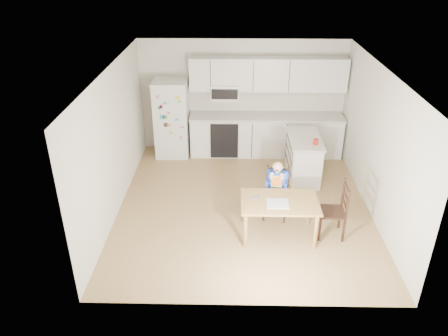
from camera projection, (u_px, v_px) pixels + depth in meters
name	position (u px, v px, depth m)	size (l,w,h in m)	color
room	(244.00, 132.00, 7.88)	(4.52, 5.01, 2.51)	#9B7648
refrigerator	(172.00, 118.00, 9.58)	(0.72, 0.70, 1.70)	silver
kitchen_run	(265.00, 116.00, 9.61)	(3.37, 0.62, 2.15)	silver
kitchen_island	(303.00, 158.00, 8.77)	(0.63, 1.19, 0.88)	silver
red_cup	(316.00, 142.00, 8.26)	(0.09, 0.09, 0.11)	#B41810
dining_table	(280.00, 206.00, 6.94)	(1.23, 0.79, 0.66)	olive
napkin	(278.00, 204.00, 6.82)	(0.34, 0.30, 0.01)	#B6B6BB
toddler_spoon	(255.00, 197.00, 6.98)	(0.02, 0.02, 0.12)	#1B40BA
chair_booster	(277.00, 183.00, 7.46)	(0.46, 0.46, 1.05)	black
chair_side	(338.00, 207.00, 6.98)	(0.44, 0.44, 0.95)	black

